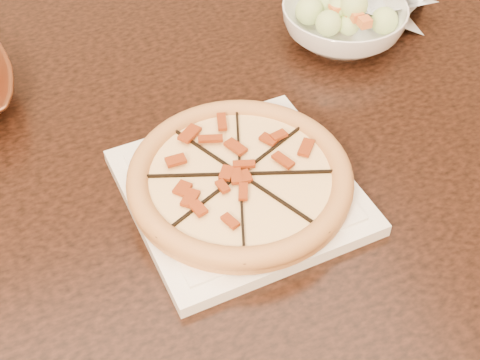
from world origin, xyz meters
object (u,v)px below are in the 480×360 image
Objects in this scene: dining_table at (128,200)px; plate at (240,191)px; pizza at (240,178)px; salad_bowl at (343,23)px.

plate is at bearing -46.43° from dining_table.
dining_table is 0.22m from pizza.
dining_table is at bearing 133.56° from pizza.
dining_table is at bearing -162.11° from salad_bowl.
dining_table is 0.21m from plate.
salad_bowl reaches higher than pizza.
dining_table is 7.81× the size of salad_bowl.
plate is (0.12, -0.13, 0.10)m from dining_table.
salad_bowl is at bearing 17.89° from dining_table.
pizza is at bearing 156.52° from plate.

